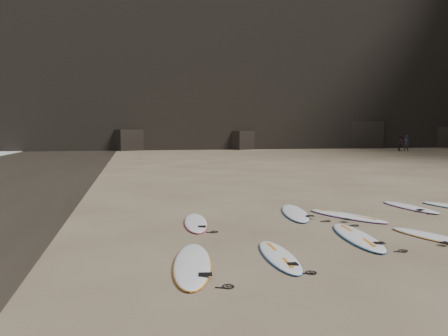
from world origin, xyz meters
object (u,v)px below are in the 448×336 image
(surfboard_2, at_px, (357,236))
(surfboard_7, at_px, (347,216))
(surfboard_0, at_px, (192,263))
(person_b, at_px, (401,143))
(surfboard_6, at_px, (295,212))
(person_a, at_px, (406,143))
(surfboard_1, at_px, (279,256))
(surfboard_8, at_px, (410,207))
(surfboard_3, at_px, (435,237))
(surfboard_5, at_px, (196,222))

(surfboard_2, relative_size, surfboard_7, 1.07)
(surfboard_0, xyz_separation_m, person_b, (29.42, 37.48, 0.89))
(surfboard_2, bearing_deg, surfboard_6, 104.16)
(surfboard_0, relative_size, surfboard_6, 1.00)
(surfboard_0, xyz_separation_m, person_a, (29.81, 37.06, 0.87))
(surfboard_1, height_order, surfboard_8, surfboard_8)
(person_a, bearing_deg, surfboard_3, 90.50)
(surfboard_8, bearing_deg, person_a, 48.20)
(surfboard_1, bearing_deg, person_b, 56.46)
(surfboard_6, bearing_deg, surfboard_8, 14.40)
(surfboard_0, height_order, surfboard_7, surfboard_0)
(surfboard_7, bearing_deg, surfboard_0, -172.76)
(surfboard_6, relative_size, person_b, 1.46)
(surfboard_1, bearing_deg, surfboard_3, 12.81)
(surfboard_1, height_order, surfboard_3, surfboard_1)
(surfboard_5, xyz_separation_m, surfboard_6, (3.07, 0.72, 0.01))
(surfboard_2, distance_m, surfboard_3, 1.79)
(surfboard_3, relative_size, surfboard_5, 0.93)
(surfboard_1, relative_size, person_a, 1.26)
(surfboard_7, relative_size, person_b, 1.35)
(surfboard_5, height_order, person_b, person_b)
(surfboard_6, bearing_deg, surfboard_0, -118.55)
(surfboard_3, relative_size, person_a, 1.24)
(surfboard_6, distance_m, surfboard_8, 3.94)
(surfboard_0, bearing_deg, surfboard_2, 25.90)
(surfboard_7, bearing_deg, person_b, 25.84)
(surfboard_2, xyz_separation_m, surfboard_5, (-3.42, 2.32, -0.01))
(surfboard_2, relative_size, surfboard_8, 1.15)
(person_b, bearing_deg, surfboard_8, -174.29)
(surfboard_0, distance_m, person_a, 47.57)
(surfboard_7, bearing_deg, person_a, 25.08)
(surfboard_8, xyz_separation_m, person_b, (21.84, 33.03, 0.90))
(surfboard_7, relative_size, person_a, 1.38)
(surfboard_6, bearing_deg, person_a, 63.33)
(surfboard_0, distance_m, surfboard_8, 8.79)
(surfboard_3, bearing_deg, surfboard_6, 102.85)
(surfboard_0, bearing_deg, person_b, 60.60)
(surfboard_5, distance_m, surfboard_8, 7.07)
(surfboard_6, distance_m, person_b, 42.05)
(surfboard_0, bearing_deg, surfboard_7, 44.33)
(surfboard_3, bearing_deg, surfboard_8, 44.20)
(person_a, xyz_separation_m, person_b, (-0.38, 0.42, 0.03))
(surfboard_2, distance_m, surfboard_6, 3.06)
(surfboard_3, distance_m, surfboard_7, 2.80)
(surfboard_6, xyz_separation_m, person_b, (25.78, 33.20, 0.89))
(surfboard_7, distance_m, person_a, 41.75)
(surfboard_3, distance_m, surfboard_6, 4.01)
(surfboard_5, distance_m, surfboard_6, 3.16)
(surfboard_5, xyz_separation_m, person_b, (28.85, 33.92, 0.90))
(surfboard_0, relative_size, person_b, 1.47)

